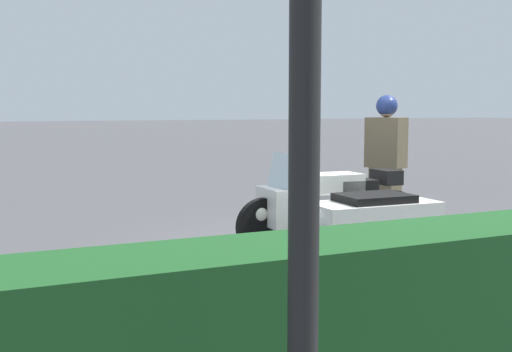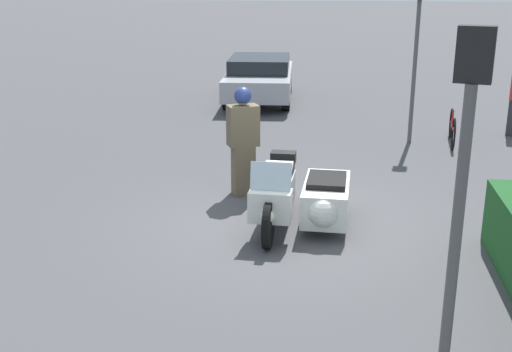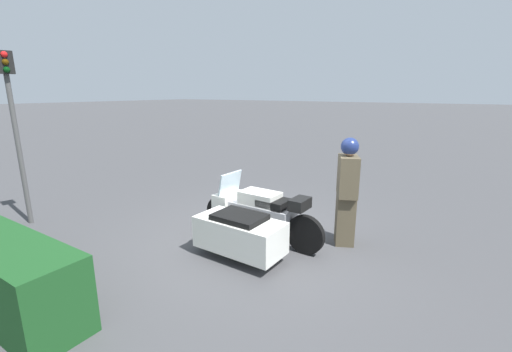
# 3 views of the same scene
# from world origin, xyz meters

# --- Properties ---
(ground_plane) EXTENTS (160.00, 160.00, 0.00)m
(ground_plane) POSITION_xyz_m (0.00, 0.00, 0.00)
(ground_plane) COLOR #424244
(police_motorcycle) EXTENTS (2.42, 1.40, 1.16)m
(police_motorcycle) POSITION_xyz_m (-0.02, 0.16, 0.47)
(police_motorcycle) COLOR black
(police_motorcycle) RESTS_ON ground
(officer_rider) EXTENTS (0.49, 0.59, 1.85)m
(officer_rider) POSITION_xyz_m (-1.35, -0.94, 0.98)
(officer_rider) COLOR brown
(officer_rider) RESTS_ON ground
(traffic_light_near) EXTENTS (0.22, 0.29, 3.28)m
(traffic_light_near) POSITION_xyz_m (4.23, 1.57, 2.17)
(traffic_light_near) COLOR #4C4C4C
(traffic_light_near) RESTS_ON ground
(traffic_light_far) EXTENTS (0.23, 0.26, 3.49)m
(traffic_light_far) POSITION_xyz_m (-5.28, 2.21, 2.29)
(traffic_light_far) COLOR #4C4C4C
(traffic_light_far) RESTS_ON ground
(parked_car_background) EXTENTS (4.55, 2.12, 1.29)m
(parked_car_background) POSITION_xyz_m (-9.72, -1.74, 0.70)
(parked_car_background) COLOR #9E9EA3
(parked_car_background) RESTS_ON ground
(bicycle_parked) EXTENTS (1.73, 0.21, 0.75)m
(bicycle_parked) POSITION_xyz_m (-5.35, 3.13, 0.34)
(bicycle_parked) COLOR black
(bicycle_parked) RESTS_ON ground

